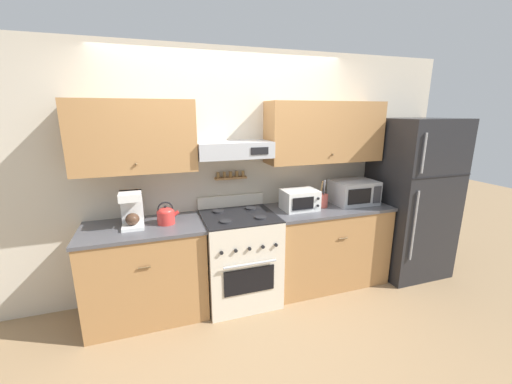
% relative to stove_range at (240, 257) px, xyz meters
% --- Properties ---
extents(ground_plane, '(16.00, 16.00, 0.00)m').
position_rel_stove_range_xyz_m(ground_plane, '(0.00, -0.30, -0.47)').
color(ground_plane, '#937551').
extents(wall_back, '(5.20, 0.46, 2.55)m').
position_rel_stove_range_xyz_m(wall_back, '(0.05, 0.31, 0.95)').
color(wall_back, beige).
rests_on(wall_back, ground_plane).
extents(counter_left, '(1.10, 0.65, 0.91)m').
position_rel_stove_range_xyz_m(counter_left, '(-0.91, 0.03, -0.01)').
color(counter_left, '#AD7A47').
rests_on(counter_left, ground_plane).
extents(counter_right, '(1.34, 0.65, 0.91)m').
position_rel_stove_range_xyz_m(counter_right, '(1.03, 0.03, -0.01)').
color(counter_right, '#AD7A47').
rests_on(counter_right, ground_plane).
extents(stove_range, '(0.72, 0.71, 1.05)m').
position_rel_stove_range_xyz_m(stove_range, '(0.00, 0.00, 0.00)').
color(stove_range, beige).
rests_on(stove_range, ground_plane).
extents(refrigerator, '(0.81, 0.78, 1.85)m').
position_rel_stove_range_xyz_m(refrigerator, '(2.12, -0.04, 0.46)').
color(refrigerator, '#232326').
rests_on(refrigerator, ground_plane).
extents(tea_kettle, '(0.21, 0.16, 0.21)m').
position_rel_stove_range_xyz_m(tea_kettle, '(-0.70, 0.03, 0.52)').
color(tea_kettle, red).
rests_on(tea_kettle, counter_left).
extents(coffee_maker, '(0.19, 0.24, 0.33)m').
position_rel_stove_range_xyz_m(coffee_maker, '(-0.99, 0.06, 0.61)').
color(coffee_maker, white).
rests_on(coffee_maker, counter_left).
extents(microwave, '(0.48, 0.37, 0.26)m').
position_rel_stove_range_xyz_m(microwave, '(1.37, 0.05, 0.57)').
color(microwave, '#ADAFB5').
rests_on(microwave, counter_right).
extents(utensil_crock, '(0.12, 0.12, 0.30)m').
position_rel_stove_range_xyz_m(utensil_crock, '(0.96, 0.03, 0.52)').
color(utensil_crock, '#B24C42').
rests_on(utensil_crock, counter_right).
extents(toaster_oven, '(0.37, 0.29, 0.21)m').
position_rel_stove_range_xyz_m(toaster_oven, '(0.68, 0.03, 0.55)').
color(toaster_oven, white).
rests_on(toaster_oven, counter_right).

